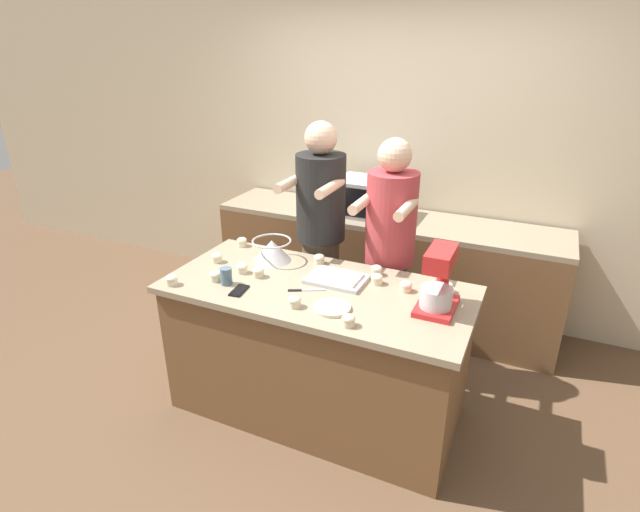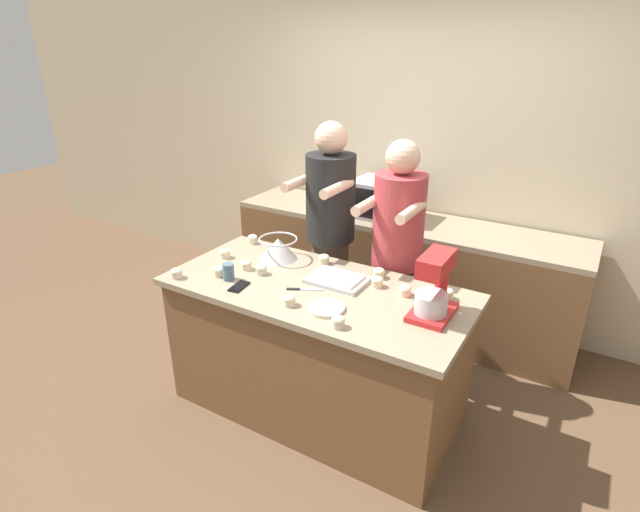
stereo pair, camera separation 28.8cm
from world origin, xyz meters
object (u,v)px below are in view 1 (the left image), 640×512
person_right (389,257)px  cupcake_4 (172,280)px  cupcake_7 (295,302)px  baking_tray (336,278)px  knife (304,290)px  microwave_oven (367,197)px  cupcake_11 (349,320)px  small_plate (332,308)px  cupcake_9 (319,259)px  cupcake_8 (377,270)px  stand_mixer (439,283)px  cell_phone (239,290)px  cupcake_3 (258,272)px  cupcake_12 (242,242)px  cupcake_2 (406,286)px  cupcake_5 (242,268)px  cupcake_10 (217,257)px  cupcake_0 (215,276)px  drinking_glass (226,276)px  cupcake_1 (377,279)px  cupcake_6 (447,287)px

person_right → cupcake_4: bearing=-138.0°
person_right → cupcake_7: bearing=-106.5°
baking_tray → knife: baking_tray is taller
microwave_oven → knife: size_ratio=2.33×
baking_tray → cupcake_11: (0.25, -0.44, 0.01)m
knife → cupcake_11: (0.37, -0.25, 0.03)m
small_plate → cupcake_9: bearing=121.5°
cupcake_8 → cupcake_9: (-0.39, 0.01, 0.00)m
stand_mixer → cell_phone: (-1.08, -0.27, -0.15)m
cupcake_3 → cupcake_9: size_ratio=1.00×
person_right → cupcake_12: 1.02m
cupcake_2 → cupcake_5: size_ratio=1.00×
small_plate → cupcake_5: 0.71m
person_right → cupcake_10: bearing=-150.9°
cupcake_0 → cupcake_8: (0.85, 0.48, 0.00)m
microwave_oven → cupcake_0: 1.55m
cupcake_5 → cupcake_10: size_ratio=1.00×
stand_mixer → cupcake_7: (-0.70, -0.30, -0.12)m
cupcake_4 → cupcake_9: size_ratio=1.00×
cupcake_4 → cupcake_10: same height
cupcake_0 → cupcake_8: bearing=29.5°
knife → cupcake_0: (-0.54, -0.10, 0.03)m
person_right → cupcake_5: person_right is taller
cupcake_5 → drinking_glass: bearing=-89.8°
stand_mixer → knife: stand_mixer is taller
cupcake_1 → cupcake_6: 0.40m
cupcake_7 → cupcake_12: (-0.74, 0.62, 0.00)m
stand_mixer → cupcake_6: (0.01, 0.22, -0.12)m
person_right → cupcake_6: (0.46, -0.35, 0.03)m
baking_tray → cupcake_3: cupcake_3 is taller
cupcake_5 → cupcake_9: bearing=41.2°
baking_tray → cupcake_2: 0.42m
cupcake_6 → cupcake_10: same height
cupcake_3 → cupcake_1: bearing=17.2°
cell_phone → cupcake_11: 0.72m
person_right → cupcake_3: bearing=-135.1°
cupcake_9 → cupcake_4: bearing=-135.8°
cupcake_8 → cupcake_12: 1.01m
cupcake_1 → cupcake_11: same height
cupcake_2 → cupcake_4: bearing=-158.6°
knife → cupcake_10: size_ratio=2.93×
microwave_oven → drinking_glass: bearing=-102.7°
cupcake_7 → microwave_oven: bearing=95.7°
cupcake_0 → cupcake_5: 0.18m
cupcake_0 → cell_phone: bearing=-16.1°
person_right → cupcake_7: (-0.26, -0.87, 0.03)m
small_plate → knife: (-0.23, 0.13, -0.01)m
cupcake_2 → cupcake_4: 1.37m
person_right → stand_mixer: person_right is taller
cupcake_8 → cell_phone: bearing=-140.2°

